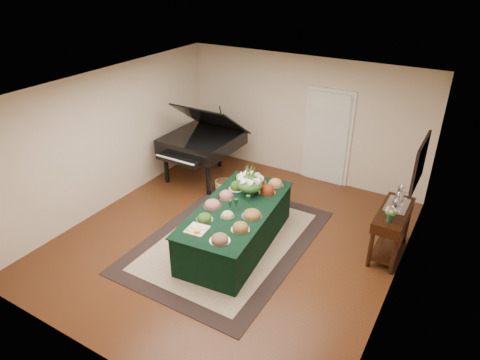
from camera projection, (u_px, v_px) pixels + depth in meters
The scene contains 14 objects.
ground at pixel (232, 238), 7.66m from camera, with size 6.00×6.00×0.00m, color black.
area_rug at pixel (228, 240), 7.59m from camera, with size 2.60×3.64×0.01m.
kitchen_doorway at pixel (327, 138), 9.18m from camera, with size 1.05×0.07×2.10m.
buffet_table at pixel (236, 226), 7.32m from camera, with size 1.42×2.60×0.76m.
food_platters at pixel (241, 200), 7.26m from camera, with size 1.12×2.27×0.12m.
cutting_board at pixel (198, 227), 6.56m from camera, with size 0.34×0.34×0.10m.
green_goblets at pixel (238, 203), 7.12m from camera, with size 0.26×0.36×0.18m.
floral_centerpiece at pixel (250, 181), 7.41m from camera, with size 0.46×0.46×0.46m.
grand_piano at pixel (202, 141), 9.37m from camera, with size 1.55×1.75×1.77m.
wicker_basket at pixel (223, 186), 9.19m from camera, with size 0.34×0.34×0.21m, color #A38041.
mahogany_sideboard at pixel (393, 220), 6.97m from camera, with size 0.45×1.17×0.86m.
tea_service at pixel (398, 200), 6.93m from camera, with size 0.34×0.74×0.30m.
pink_bouquet at pixel (391, 212), 6.51m from camera, with size 0.20×0.20×0.25m.
wall_painting at pixel (420, 163), 6.37m from camera, with size 0.05×0.95×0.75m.
Camera 1 is at (3.33, -5.34, 4.50)m, focal length 32.00 mm.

